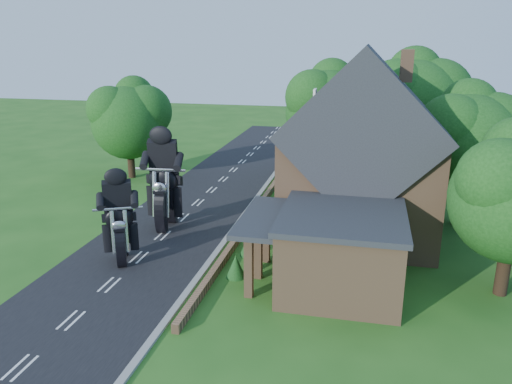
% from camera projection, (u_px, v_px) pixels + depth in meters
% --- Properties ---
extents(ground, '(120.00, 120.00, 0.00)m').
position_uv_depth(ground, '(139.00, 258.00, 25.00)').
color(ground, '#235618').
rests_on(ground, ground).
extents(road, '(7.00, 80.00, 0.02)m').
position_uv_depth(road, '(139.00, 257.00, 24.99)').
color(road, black).
rests_on(road, ground).
extents(kerb, '(0.30, 80.00, 0.12)m').
position_uv_depth(kerb, '(208.00, 263.00, 24.21)').
color(kerb, gray).
rests_on(kerb, ground).
extents(garden_wall, '(0.30, 22.00, 0.40)m').
position_uv_depth(garden_wall, '(246.00, 226.00, 28.69)').
color(garden_wall, '#8E6848').
rests_on(garden_wall, ground).
extents(house, '(9.54, 8.64, 10.24)m').
position_uv_depth(house, '(360.00, 157.00, 27.10)').
color(house, '#8E6848').
rests_on(house, ground).
extents(annex, '(7.05, 5.94, 3.44)m').
position_uv_depth(annex, '(338.00, 249.00, 21.65)').
color(annex, '#8E6848').
rests_on(annex, ground).
extents(tree_house_right, '(6.51, 6.00, 8.40)m').
position_uv_depth(tree_house_right, '(474.00, 138.00, 27.99)').
color(tree_house_right, black).
rests_on(tree_house_right, ground).
extents(tree_behind_house, '(7.81, 7.20, 10.08)m').
position_uv_depth(tree_behind_house, '(419.00, 102.00, 35.22)').
color(tree_behind_house, black).
rests_on(tree_behind_house, ground).
extents(tree_behind_left, '(6.94, 6.40, 9.16)m').
position_uv_depth(tree_behind_left, '(334.00, 105.00, 37.56)').
color(tree_behind_left, black).
rests_on(tree_behind_left, ground).
extents(tree_far_road, '(6.08, 5.60, 7.84)m').
position_uv_depth(tree_far_road, '(133.00, 116.00, 38.18)').
color(tree_far_road, black).
rests_on(tree_far_road, ground).
extents(shrub_a, '(0.90, 0.90, 1.10)m').
position_uv_depth(shrub_a, '(236.00, 266.00, 22.78)').
color(shrub_a, '#133E15').
rests_on(shrub_a, ground).
extents(shrub_b, '(0.90, 0.90, 1.10)m').
position_uv_depth(shrub_b, '(249.00, 245.00, 25.11)').
color(shrub_b, '#133E15').
rests_on(shrub_b, ground).
extents(shrub_c, '(0.90, 0.90, 1.10)m').
position_uv_depth(shrub_c, '(259.00, 228.00, 27.44)').
color(shrub_c, '#133E15').
rests_on(shrub_c, ground).
extents(shrub_d, '(0.90, 0.90, 1.10)m').
position_uv_depth(shrub_d, '(276.00, 200.00, 32.11)').
color(shrub_d, '#133E15').
rests_on(shrub_d, ground).
extents(shrub_e, '(0.90, 0.90, 1.10)m').
position_uv_depth(shrub_e, '(283.00, 189.00, 34.44)').
color(shrub_e, '#133E15').
rests_on(shrub_e, ground).
extents(shrub_f, '(0.90, 0.90, 1.10)m').
position_uv_depth(shrub_f, '(288.00, 180.00, 36.77)').
color(shrub_f, '#133E15').
rests_on(shrub_f, ground).
extents(motorcycle_lead, '(1.01, 1.56, 1.43)m').
position_uv_depth(motorcycle_lead, '(122.00, 248.00, 24.31)').
color(motorcycle_lead, black).
rests_on(motorcycle_lead, ground).
extents(motorcycle_follow, '(0.60, 1.95, 1.79)m').
position_uv_depth(motorcycle_follow, '(166.00, 213.00, 28.64)').
color(motorcycle_follow, black).
rests_on(motorcycle_follow, ground).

